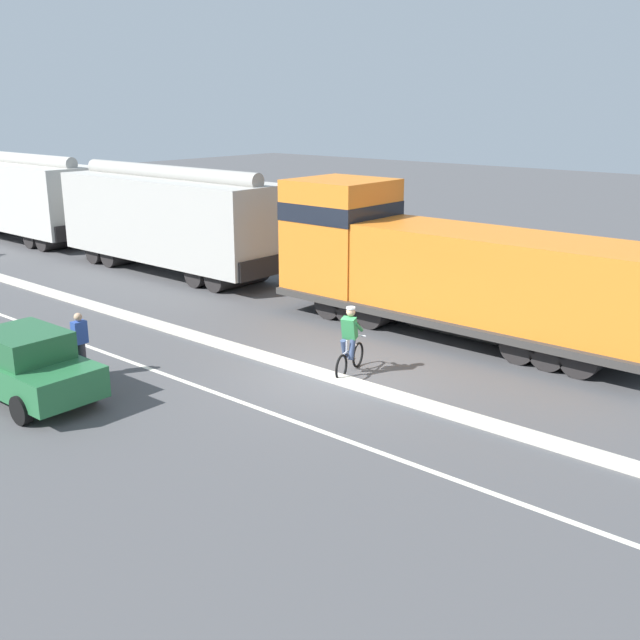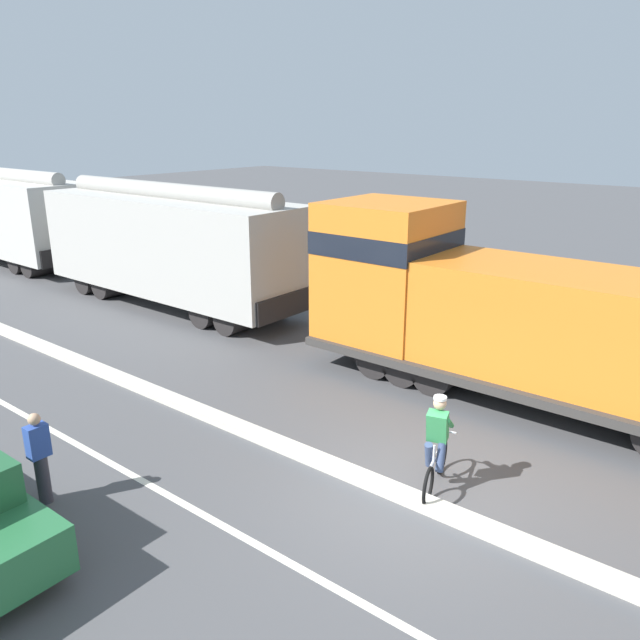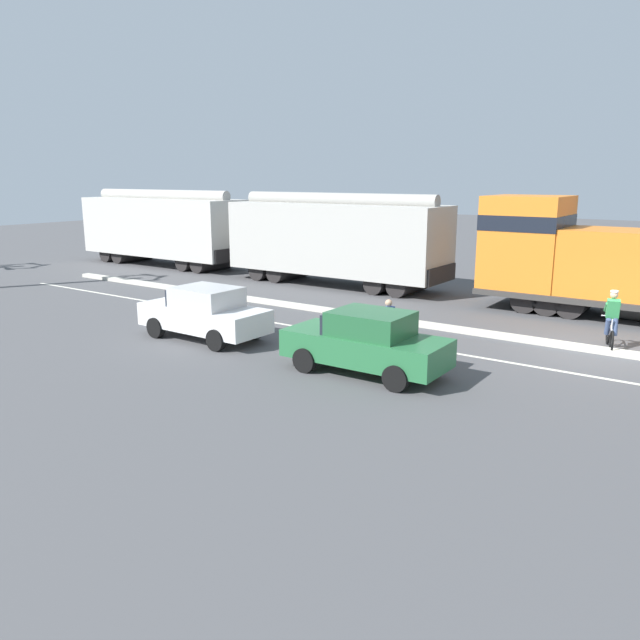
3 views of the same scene
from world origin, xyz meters
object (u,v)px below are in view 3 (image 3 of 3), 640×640
(parked_car_green, at_px, (366,342))
(pedestrian_by_cars, at_px, (388,327))
(parked_car_white, at_px, (205,313))
(cyclist, at_px, (611,321))
(hopper_car_middle, at_px, (163,228))
(hopper_car_lead, at_px, (336,240))
(locomotive, at_px, (628,268))

(parked_car_green, bearing_deg, pedestrian_by_cars, 9.63)
(parked_car_white, bearing_deg, cyclist, -60.57)
(hopper_car_middle, relative_size, parked_car_green, 2.51)
(parked_car_white, relative_size, cyclist, 2.46)
(hopper_car_lead, bearing_deg, parked_car_white, -168.56)
(locomotive, xyz_separation_m, parked_car_green, (-10.55, 4.20, -0.98))
(locomotive, relative_size, hopper_car_middle, 1.10)
(cyclist, bearing_deg, hopper_car_lead, 70.28)
(hopper_car_lead, xyz_separation_m, hopper_car_middle, (0.00, 11.60, 0.00))
(hopper_car_middle, distance_m, cyclist, 24.62)
(hopper_car_middle, xyz_separation_m, parked_car_white, (-10.41, -13.71, -1.26))
(locomotive, bearing_deg, parked_car_white, 136.00)
(parked_car_white, bearing_deg, locomotive, -44.00)
(locomotive, bearing_deg, parked_car_green, 158.30)
(parked_car_green, distance_m, pedestrian_by_cars, 1.66)
(cyclist, height_order, pedestrian_by_cars, cyclist)
(hopper_car_lead, xyz_separation_m, parked_car_white, (-10.41, -2.11, -1.26))
(locomotive, distance_m, hopper_car_middle, 23.76)
(hopper_car_lead, distance_m, hopper_car_middle, 11.60)
(hopper_car_lead, bearing_deg, pedestrian_by_cars, -139.24)
(parked_car_green, bearing_deg, hopper_car_lead, 37.03)
(hopper_car_lead, bearing_deg, locomotive, -90.00)
(hopper_car_middle, bearing_deg, parked_car_white, -127.21)
(locomotive, height_order, hopper_car_middle, locomotive)
(hopper_car_lead, relative_size, hopper_car_middle, 1.00)
(locomotive, bearing_deg, cyclist, -174.79)
(cyclist, bearing_deg, pedestrian_by_cars, 132.04)
(parked_car_white, height_order, pedestrian_by_cars, same)
(parked_car_green, xyz_separation_m, cyclist, (6.04, -4.61, 0.00))
(hopper_car_middle, height_order, pedestrian_by_cars, hopper_car_middle)
(parked_car_green, distance_m, cyclist, 7.60)
(parked_car_green, relative_size, cyclist, 2.46)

